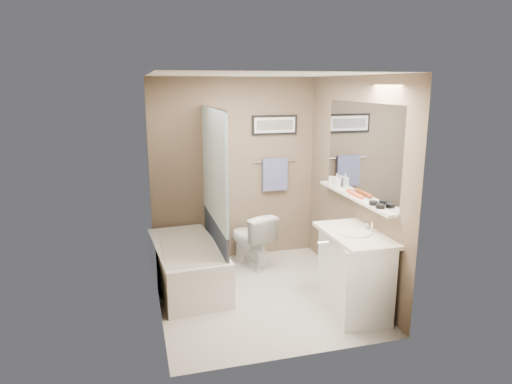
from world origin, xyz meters
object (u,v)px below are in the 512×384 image
object	(u,v)px
vanity	(354,273)
hair_brush_back	(352,192)
hair_brush_front	(358,195)
candle_bowl_far	(373,203)
bathtub	(187,265)
toilet	(251,239)
glass_jar	(332,180)
candle_bowl_near	(380,206)
soap_bottle	(337,180)

from	to	relation	value
vanity	hair_brush_back	size ratio (longest dim) A/B	4.09
vanity	hair_brush_front	xyz separation A→B (m)	(0.19, 0.36, 0.74)
candle_bowl_far	hair_brush_front	bearing A→B (deg)	90.00
bathtub	hair_brush_front	world-z (taller)	hair_brush_front
bathtub	hair_brush_back	xyz separation A→B (m)	(1.79, -0.54, 0.89)
toilet	hair_brush_front	bearing A→B (deg)	109.50
vanity	hair_brush_back	world-z (taller)	hair_brush_back
bathtub	toilet	size ratio (longest dim) A/B	2.13
hair_brush_front	glass_jar	xyz separation A→B (m)	(0.00, 0.67, 0.03)
candle_bowl_near	candle_bowl_far	world-z (taller)	same
toilet	bathtub	bearing A→B (deg)	7.00
toilet	vanity	xyz separation A→B (m)	(0.72, -1.47, 0.05)
candle_bowl_far	hair_brush_front	world-z (taller)	hair_brush_front
bathtub	candle_bowl_far	xyz separation A→B (m)	(1.79, -1.01, 0.89)
bathtub	glass_jar	size ratio (longest dim) A/B	15.00
hair_brush_back	glass_jar	world-z (taller)	glass_jar
glass_jar	bathtub	bearing A→B (deg)	179.78
candle_bowl_near	hair_brush_back	world-z (taller)	hair_brush_back
toilet	soap_bottle	size ratio (longest dim) A/B	4.43
hair_brush_back	soap_bottle	world-z (taller)	soap_bottle
vanity	candle_bowl_near	distance (m)	0.77
candle_bowl_near	vanity	bearing A→B (deg)	147.99
toilet	hair_brush_back	world-z (taller)	hair_brush_back
bathtub	candle_bowl_near	world-z (taller)	candle_bowl_near
candle_bowl_far	vanity	bearing A→B (deg)	-175.44
candle_bowl_near	hair_brush_front	size ratio (longest dim) A/B	0.41
bathtub	vanity	distance (m)	1.91
vanity	toilet	bearing A→B (deg)	122.30
vanity	candle_bowl_near	xyz separation A→B (m)	(0.19, -0.12, 0.73)
bathtub	glass_jar	distance (m)	2.01
vanity	hair_brush_front	distance (m)	0.84
candle_bowl_near	glass_jar	bearing A→B (deg)	90.00
candle_bowl_far	soap_bottle	distance (m)	0.87
bathtub	hair_brush_front	distance (m)	2.10
bathtub	candle_bowl_far	size ratio (longest dim) A/B	16.67
toilet	glass_jar	size ratio (longest dim) A/B	7.06
toilet	hair_brush_front	xyz separation A→B (m)	(0.91, -1.11, 0.78)
candle_bowl_near	soap_bottle	size ratio (longest dim) A/B	0.57
candle_bowl_far	hair_brush_back	xyz separation A→B (m)	(0.00, 0.47, 0.00)
candle_bowl_near	soap_bottle	distance (m)	1.00
bathtub	hair_brush_front	bearing A→B (deg)	-25.40
candle_bowl_near	toilet	bearing A→B (deg)	119.73
toilet	soap_bottle	xyz separation A→B (m)	(0.91, -0.58, 0.84)
candle_bowl_far	glass_jar	xyz separation A→B (m)	(0.00, 1.01, 0.03)
bathtub	soap_bottle	size ratio (longest dim) A/B	9.42
glass_jar	soap_bottle	world-z (taller)	soap_bottle
toilet	glass_jar	bearing A→B (deg)	134.06
vanity	candle_bowl_near	bearing A→B (deg)	-25.81
vanity	bathtub	bearing A→B (deg)	153.46
vanity	soap_bottle	world-z (taller)	soap_bottle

